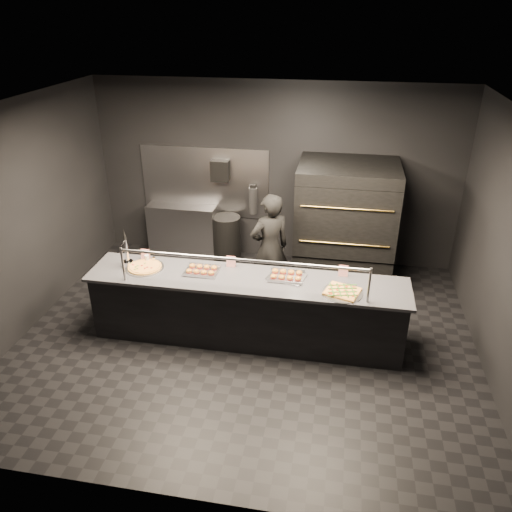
# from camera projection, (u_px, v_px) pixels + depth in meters

# --- Properties ---
(room) EXTENTS (6.04, 6.00, 3.00)m
(room) POSITION_uv_depth(u_px,v_px,m) (245.00, 235.00, 6.10)
(room) COLOR black
(room) RESTS_ON ground
(service_counter) EXTENTS (4.10, 0.78, 1.37)m
(service_counter) POSITION_uv_depth(u_px,v_px,m) (246.00, 309.00, 6.52)
(service_counter) COLOR black
(service_counter) RESTS_ON ground
(pizza_oven) EXTENTS (1.50, 1.23, 1.91)m
(pizza_oven) POSITION_uv_depth(u_px,v_px,m) (345.00, 223.00, 7.78)
(pizza_oven) COLOR black
(pizza_oven) RESTS_ON ground
(prep_shelf) EXTENTS (1.20, 0.35, 0.90)m
(prep_shelf) POSITION_uv_depth(u_px,v_px,m) (183.00, 230.00, 8.81)
(prep_shelf) COLOR #99999E
(prep_shelf) RESTS_ON ground
(towel_dispenser) EXTENTS (0.30, 0.20, 0.35)m
(towel_dispenser) POSITION_uv_depth(u_px,v_px,m) (220.00, 171.00, 8.27)
(towel_dispenser) COLOR black
(towel_dispenser) RESTS_ON room
(fire_extinguisher) EXTENTS (0.14, 0.14, 0.51)m
(fire_extinguisher) POSITION_uv_depth(u_px,v_px,m) (253.00, 200.00, 8.41)
(fire_extinguisher) COLOR #B2B2B7
(fire_extinguisher) RESTS_ON room
(beer_tap) EXTENTS (0.14, 0.20, 0.54)m
(beer_tap) POSITION_uv_depth(u_px,v_px,m) (127.00, 256.00, 6.53)
(beer_tap) COLOR silver
(beer_tap) RESTS_ON service_counter
(round_pizza) EXTENTS (0.50, 0.50, 0.03)m
(round_pizza) POSITION_uv_depth(u_px,v_px,m) (145.00, 267.00, 6.55)
(round_pizza) COLOR silver
(round_pizza) RESTS_ON service_counter
(slider_tray_a) EXTENTS (0.44, 0.33, 0.07)m
(slider_tray_a) POSITION_uv_depth(u_px,v_px,m) (202.00, 270.00, 6.45)
(slider_tray_a) COLOR silver
(slider_tray_a) RESTS_ON service_counter
(slider_tray_b) EXTENTS (0.52, 0.43, 0.07)m
(slider_tray_b) POSITION_uv_depth(u_px,v_px,m) (286.00, 276.00, 6.32)
(slider_tray_b) COLOR silver
(slider_tray_b) RESTS_ON service_counter
(square_pizza) EXTENTS (0.49, 0.49, 0.05)m
(square_pizza) POSITION_uv_depth(u_px,v_px,m) (342.00, 292.00, 5.99)
(square_pizza) COLOR silver
(square_pizza) RESTS_ON service_counter
(condiment_jar) EXTENTS (0.15, 0.06, 0.10)m
(condiment_jar) POSITION_uv_depth(u_px,v_px,m) (149.00, 259.00, 6.69)
(condiment_jar) COLOR silver
(condiment_jar) RESTS_ON service_counter
(tent_cards) EXTENTS (2.77, 0.04, 0.15)m
(tent_cards) POSITION_uv_depth(u_px,v_px,m) (238.00, 262.00, 6.55)
(tent_cards) COLOR white
(tent_cards) RESTS_ON service_counter
(trash_bin) EXTENTS (0.48, 0.48, 0.80)m
(trash_bin) POSITION_uv_depth(u_px,v_px,m) (227.00, 238.00, 8.62)
(trash_bin) COLOR black
(trash_bin) RESTS_ON ground
(worker) EXTENTS (0.73, 0.67, 1.68)m
(worker) POSITION_uv_depth(u_px,v_px,m) (270.00, 248.00, 7.27)
(worker) COLOR black
(worker) RESTS_ON ground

